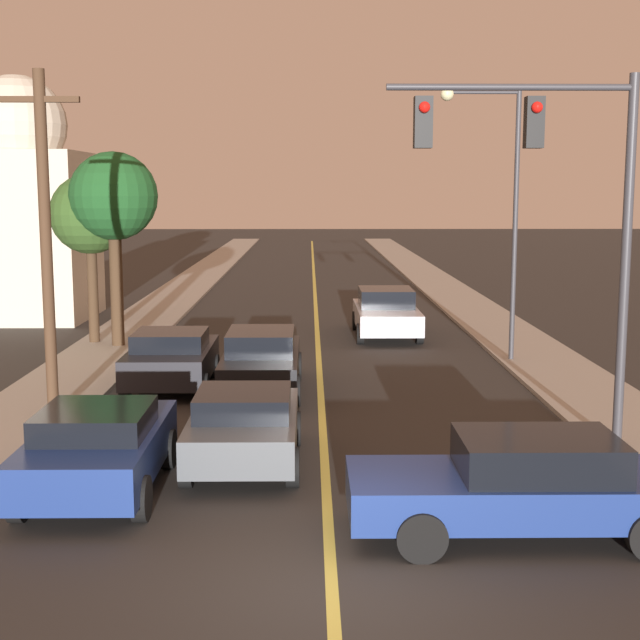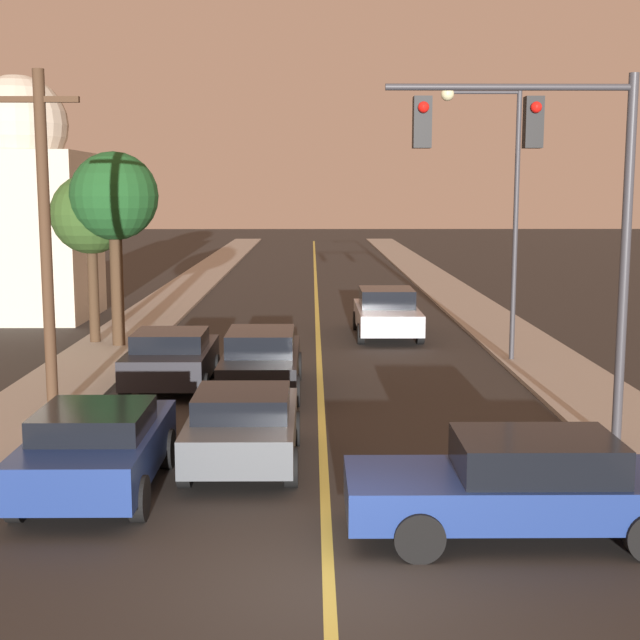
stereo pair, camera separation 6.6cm
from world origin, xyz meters
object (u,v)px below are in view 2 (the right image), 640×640
at_px(utility_pole_left, 46,239).
at_px(tree_left_far, 91,216).
at_px(tree_left_near, 114,199).
at_px(streetlamp_right, 498,187).
at_px(traffic_signal_mast, 553,186).
at_px(car_near_lane_second, 261,360).
at_px(domed_building_left, 23,210).
at_px(car_outer_lane_second, 172,358).
at_px(car_outer_lane_front, 97,447).
at_px(car_far_oncoming, 387,313).
at_px(car_near_lane_front, 243,425).
at_px(car_crossing_right, 525,485).

height_order(utility_pole_left, tree_left_far, utility_pole_left).
bearing_deg(tree_left_near, streetlamp_right, -12.18).
height_order(traffic_signal_mast, tree_left_near, traffic_signal_mast).
relative_size(car_near_lane_second, domed_building_left, 0.51).
distance_m(car_outer_lane_second, streetlamp_right, 10.04).
relative_size(car_near_lane_second, streetlamp_right, 0.61).
height_order(car_outer_lane_front, tree_left_far, tree_left_far).
xyz_separation_m(car_outer_lane_front, traffic_signal_mast, (7.79, 2.21, 4.16)).
bearing_deg(car_far_oncoming, tree_left_near, 14.76).
height_order(car_outer_lane_front, car_far_oncoming, car_far_oncoming).
relative_size(car_near_lane_front, tree_left_near, 0.65).
relative_size(car_near_lane_front, car_near_lane_second, 0.84).
bearing_deg(tree_left_far, car_near_lane_second, -49.82).
xyz_separation_m(utility_pole_left, domed_building_left, (-5.36, 15.28, 0.25)).
relative_size(car_far_oncoming, domed_building_left, 0.51).
bearing_deg(tree_left_far, utility_pole_left, -81.78).
xyz_separation_m(car_crossing_right, traffic_signal_mast, (1.35, 4.11, 4.17)).
bearing_deg(tree_left_far, car_far_oncoming, 9.85).
relative_size(streetlamp_right, domed_building_left, 0.83).
distance_m(car_near_lane_front, car_outer_lane_front, 2.66).
height_order(traffic_signal_mast, streetlamp_right, streetlamp_right).
distance_m(car_outer_lane_second, traffic_signal_mast, 10.40).
xyz_separation_m(car_near_lane_second, car_crossing_right, (4.20, -9.06, -0.04)).
height_order(car_near_lane_front, tree_left_near, tree_left_near).
distance_m(utility_pole_left, domed_building_left, 16.20).
relative_size(car_crossing_right, tree_left_near, 0.84).
bearing_deg(tree_left_far, tree_left_near, -34.74).
bearing_deg(domed_building_left, car_outer_lane_second, -58.64).
xyz_separation_m(car_outer_lane_front, car_far_oncoming, (5.95, 15.41, 0.04)).
distance_m(car_near_lane_front, streetlamp_right, 12.06).
bearing_deg(tree_left_near, domed_building_left, 126.51).
relative_size(streetlamp_right, utility_pole_left, 1.05).
height_order(car_far_oncoming, streetlamp_right, streetlamp_right).
bearing_deg(car_crossing_right, car_outer_lane_second, 33.89).
height_order(car_near_lane_second, traffic_signal_mast, traffic_signal_mast).
bearing_deg(car_near_lane_second, utility_pole_left, -148.22).
xyz_separation_m(car_near_lane_second, traffic_signal_mast, (5.55, -4.95, 4.12)).
bearing_deg(tree_left_far, car_outer_lane_second, -61.17).
relative_size(tree_left_near, domed_building_left, 0.65).
relative_size(car_outer_lane_front, domed_building_left, 0.45).
xyz_separation_m(tree_left_far, domed_building_left, (-4.02, 6.01, 0.04)).
height_order(car_outer_lane_front, streetlamp_right, streetlamp_right).
distance_m(car_near_lane_second, tree_left_near, 8.54).
height_order(car_near_lane_front, domed_building_left, domed_building_left).
height_order(car_near_lane_second, car_far_oncoming, car_far_oncoming).
xyz_separation_m(streetlamp_right, tree_left_near, (-11.08, 2.39, -0.34)).
relative_size(car_near_lane_front, streetlamp_right, 0.51).
distance_m(car_near_lane_front, utility_pole_left, 6.11).
distance_m(car_outer_lane_front, car_far_oncoming, 16.52).
bearing_deg(car_far_oncoming, car_near_lane_front, 75.12).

